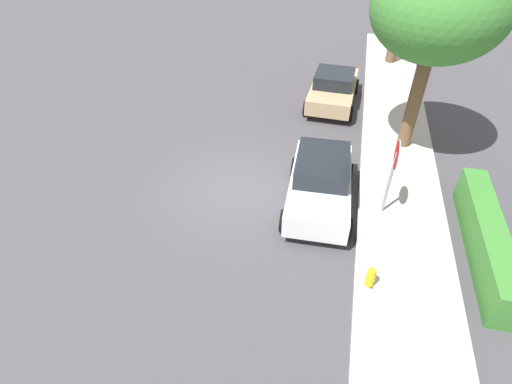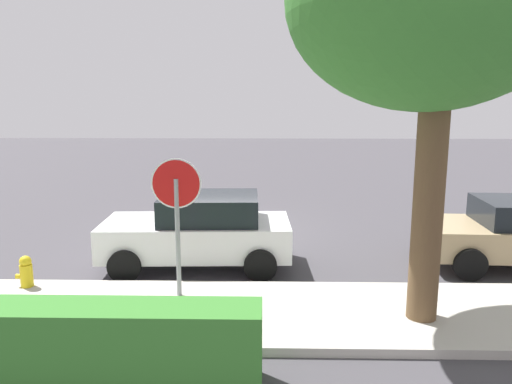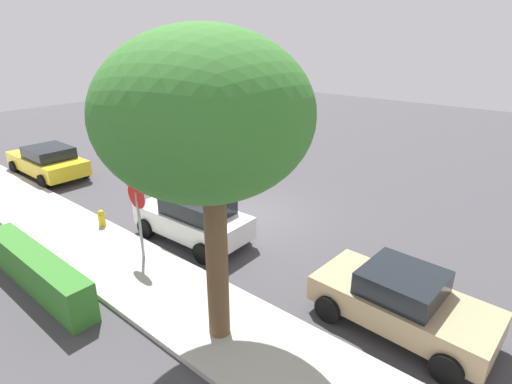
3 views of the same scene
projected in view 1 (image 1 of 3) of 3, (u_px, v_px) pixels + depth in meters
The scene contains 8 objects.
ground_plane at pixel (235, 188), 12.74m from camera, with size 60.00×60.00×0.00m, color #423F44.
sidewalk_curb at pixel (401, 211), 11.80m from camera, with size 32.00×2.49×0.14m, color #B2ADA3.
stop_sign at pixel (394, 166), 10.68m from camera, with size 0.84×0.08×2.51m.
parked_car_white at pixel (320, 182), 11.71m from camera, with size 3.88×2.06×1.53m.
parked_car_tan at pixel (333, 88), 16.78m from camera, with size 3.92×2.12×1.42m.
street_tree_mid_block at pixel (440, 9), 11.41m from camera, with size 3.97×3.97×6.38m.
fire_hydrant at pixel (370, 279), 9.50m from camera, with size 0.30×0.22×0.72m.
front_yard_hedge at pixel (485, 238), 10.30m from camera, with size 4.78×0.66×1.04m.
Camera 1 is at (9.52, 2.91, 7.98)m, focal length 28.00 mm.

